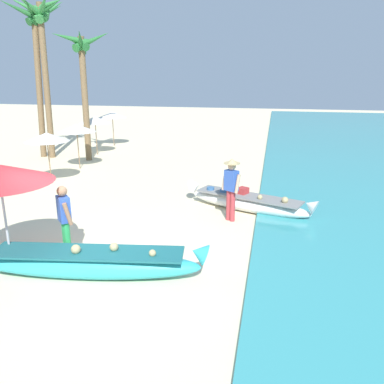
% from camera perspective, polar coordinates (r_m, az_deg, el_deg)
% --- Properties ---
extents(ground_plane, '(80.00, 80.00, 0.00)m').
position_cam_1_polar(ground_plane, '(9.06, -13.85, -9.61)').
color(ground_plane, beige).
extents(boat_cyan_foreground, '(4.88, 1.39, 0.85)m').
position_cam_1_polar(boat_cyan_foreground, '(8.29, -14.78, -9.94)').
color(boat_cyan_foreground, '#33B2BC').
rests_on(boat_cyan_foreground, ground).
extents(boat_white_midground, '(4.00, 2.02, 0.76)m').
position_cam_1_polar(boat_white_midground, '(11.83, 8.14, -1.48)').
color(boat_white_midground, white).
rests_on(boat_white_midground, ground).
extents(person_vendor_hatted, '(0.57, 0.47, 1.77)m').
position_cam_1_polar(person_vendor_hatted, '(10.79, 5.72, 1.00)').
color(person_vendor_hatted, '#B2383D').
rests_on(person_vendor_hatted, ground).
extents(person_tourist_customer, '(0.52, 0.53, 1.68)m').
position_cam_1_polar(person_tourist_customer, '(8.95, -18.01, -3.67)').
color(person_tourist_customer, green).
rests_on(person_tourist_customer, ground).
extents(parasol_row_0, '(1.60, 1.60, 1.91)m').
position_cam_1_polar(parasol_row_0, '(15.28, -20.36, 7.49)').
color(parasol_row_0, '#8E6B47').
rests_on(parasol_row_0, ground).
extents(parasol_row_1, '(1.60, 1.60, 1.91)m').
position_cam_1_polar(parasol_row_1, '(17.40, -16.43, 8.89)').
color(parasol_row_1, '#8E6B47').
rests_on(parasol_row_1, ground).
extents(parasol_row_2, '(1.60, 1.60, 1.91)m').
position_cam_1_polar(parasol_row_2, '(20.33, -13.91, 10.15)').
color(parasol_row_2, '#8E6B47').
rests_on(parasol_row_2, ground).
extents(parasol_row_3, '(1.60, 1.60, 1.91)m').
position_cam_1_polar(parasol_row_3, '(22.65, -11.50, 10.94)').
color(parasol_row_3, '#8E6B47').
rests_on(parasol_row_3, ground).
extents(palm_tree_tall_inland, '(2.53, 2.80, 7.30)m').
position_cam_1_polar(palm_tree_tall_inland, '(20.19, -21.04, 21.27)').
color(palm_tree_tall_inland, brown).
rests_on(palm_tree_tall_inland, ground).
extents(palm_tree_leaning_seaward, '(2.74, 2.69, 7.18)m').
position_cam_1_polar(palm_tree_leaning_seaward, '(20.40, -21.69, 20.32)').
color(palm_tree_leaning_seaward, brown).
rests_on(palm_tree_leaning_seaward, ground).
extents(palm_tree_mid_cluster, '(2.67, 2.64, 5.82)m').
position_cam_1_polar(palm_tree_mid_cluster, '(19.00, -15.61, 18.25)').
color(palm_tree_mid_cluster, brown).
rests_on(palm_tree_mid_cluster, ground).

